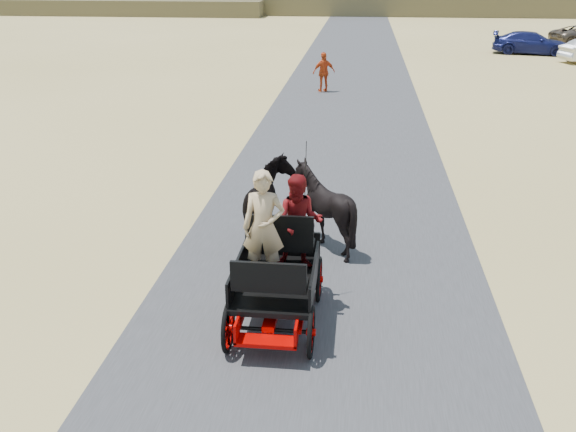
# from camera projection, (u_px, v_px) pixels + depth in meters

# --- Properties ---
(ground) EXTENTS (140.00, 140.00, 0.00)m
(ground) POSITION_uv_depth(u_px,v_px,m) (324.00, 264.00, 12.34)
(ground) COLOR tan
(road) EXTENTS (6.00, 140.00, 0.01)m
(road) POSITION_uv_depth(u_px,v_px,m) (324.00, 264.00, 12.33)
(road) COLOR #38383A
(road) RESTS_ON ground
(ridge_far) EXTENTS (140.00, 6.00, 2.40)m
(ridge_far) POSITION_uv_depth(u_px,v_px,m) (359.00, 3.00, 69.12)
(ridge_far) COLOR brown
(ridge_far) RESTS_ON ground
(ridge_near) EXTENTS (40.00, 4.00, 1.60)m
(ridge_near) POSITION_uv_depth(u_px,v_px,m) (78.00, 7.00, 68.73)
(ridge_near) COLOR brown
(ridge_near) RESTS_ON ground
(carriage) EXTENTS (1.30, 2.40, 0.72)m
(carriage) POSITION_uv_depth(u_px,v_px,m) (277.00, 301.00, 10.26)
(carriage) COLOR black
(carriage) RESTS_ON ground
(horse_left) EXTENTS (0.91, 2.01, 1.70)m
(horse_left) POSITION_uv_depth(u_px,v_px,m) (269.00, 206.00, 12.91)
(horse_left) COLOR black
(horse_left) RESTS_ON ground
(horse_right) EXTENTS (1.37, 1.54, 1.70)m
(horse_right) POSITION_uv_depth(u_px,v_px,m) (323.00, 208.00, 12.79)
(horse_right) COLOR black
(horse_right) RESTS_ON ground
(driver_man) EXTENTS (0.66, 0.43, 1.80)m
(driver_man) POSITION_uv_depth(u_px,v_px,m) (264.00, 227.00, 9.86)
(driver_man) COLOR tan
(driver_man) RESTS_ON carriage
(passenger_woman) EXTENTS (0.77, 0.60, 1.58)m
(passenger_woman) POSITION_uv_depth(u_px,v_px,m) (299.00, 222.00, 10.36)
(passenger_woman) COLOR #660C0F
(passenger_woman) RESTS_ON carriage
(pedestrian) EXTENTS (1.09, 0.78, 1.73)m
(pedestrian) POSITION_uv_depth(u_px,v_px,m) (324.00, 72.00, 28.29)
(pedestrian) COLOR #C44116
(pedestrian) RESTS_ON ground
(car_c) EXTENTS (4.97, 2.84, 1.36)m
(car_c) POSITION_uv_depth(u_px,v_px,m) (531.00, 43.00, 39.89)
(car_c) COLOR navy
(car_c) RESTS_ON ground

